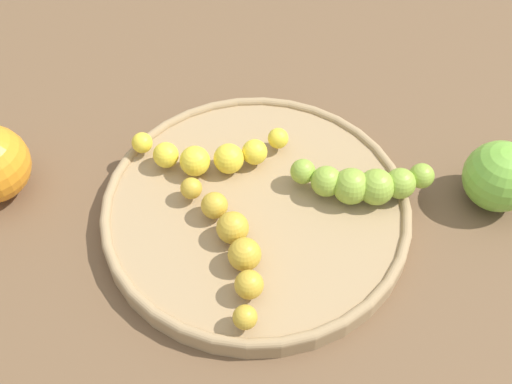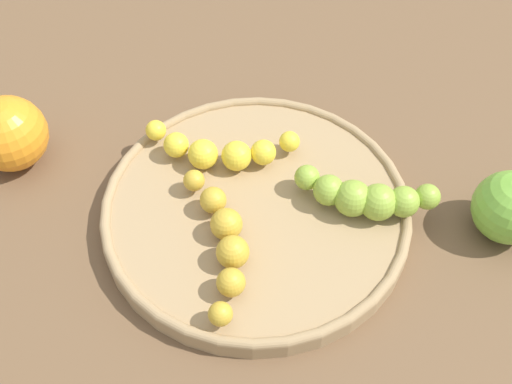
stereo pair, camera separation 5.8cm
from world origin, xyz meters
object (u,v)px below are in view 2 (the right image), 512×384
(orange_fruit, at_px, (9,134))
(apple_green, at_px, (510,207))
(fruit_bowl, at_px, (256,209))
(banana_green, at_px, (366,197))
(banana_yellow, at_px, (219,150))
(banana_spotted, at_px, (223,239))

(orange_fruit, height_order, apple_green, orange_fruit)
(fruit_bowl, xyz_separation_m, apple_green, (-0.21, 0.10, 0.02))
(banana_green, bearing_deg, banana_yellow, -102.53)
(apple_green, bearing_deg, orange_fruit, -32.00)
(fruit_bowl, distance_m, orange_fruit, 0.26)
(banana_yellow, relative_size, apple_green, 2.05)
(fruit_bowl, bearing_deg, banana_green, 156.22)
(banana_yellow, xyz_separation_m, orange_fruit, (0.19, -0.09, 0.00))
(banana_green, xyz_separation_m, apple_green, (-0.12, 0.06, -0.00))
(banana_green, bearing_deg, orange_fruit, -91.46)
(banana_spotted, xyz_separation_m, apple_green, (-0.25, 0.06, 0.00))
(banana_yellow, relative_size, banana_spotted, 0.87)
(banana_spotted, relative_size, orange_fruit, 2.11)
(banana_spotted, height_order, orange_fruit, orange_fruit)
(banana_green, height_order, orange_fruit, orange_fruit)
(banana_yellow, distance_m, banana_spotted, 0.11)
(banana_spotted, distance_m, orange_fruit, 0.25)
(fruit_bowl, bearing_deg, banana_yellow, -78.81)
(banana_yellow, height_order, banana_spotted, same)
(banana_spotted, height_order, apple_green, apple_green)
(banana_green, relative_size, apple_green, 1.72)
(banana_spotted, bearing_deg, banana_yellow, 81.77)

